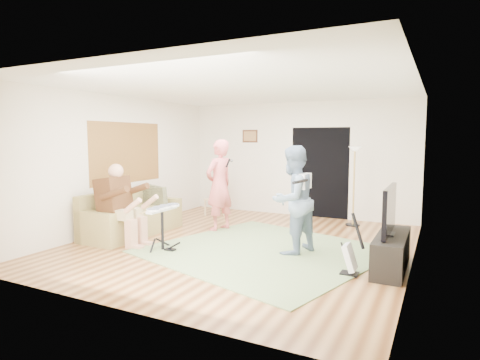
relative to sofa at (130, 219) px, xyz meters
The scene contains 19 objects.
floor 2.33m from the sofa, ahead, with size 6.00×6.00×0.00m, color brown.
walls 2.55m from the sofa, ahead, with size 5.50×6.00×2.70m, color beige, non-canonical shape.
ceiling 3.35m from the sofa, ahead, with size 6.00×6.00×0.00m, color white.
window_blinds 1.43m from the sofa, 133.64° to the left, with size 2.05×2.05×0.00m, color olive.
doorway 4.40m from the sofa, 48.95° to the left, with size 2.10×2.10×0.00m, color black.
picture_frame 3.79m from the sofa, 72.29° to the left, with size 0.42×0.03×0.32m, color #3F2314.
area_rug 2.84m from the sofa, ahead, with size 3.37×3.23×0.02m, color #677F4D.
sofa is the anchor object (origin of this frame).
drummer 0.82m from the sofa, 56.64° to the right, with size 0.92×0.51×1.41m.
drum_kit 1.45m from the sofa, 26.70° to the right, with size 0.41×0.73×0.76m.
singer 1.87m from the sofa, 36.68° to the left, with size 0.67×0.44×1.83m, color #CF5A5A.
microphone 2.21m from the sofa, 33.12° to the left, with size 0.06×0.06×0.24m, color black, non-canonical shape.
guitarist 3.32m from the sofa, ahead, with size 0.84×0.66×1.74m, color slate.
guitar_held 3.59m from the sofa, ahead, with size 0.12×0.60×0.26m, color white, non-canonical shape.
guitar_spare 4.35m from the sofa, ahead, with size 0.31×0.28×0.86m.
torchiere_lamp 4.69m from the sofa, 35.78° to the left, with size 0.30×0.30×1.67m.
dining_chair 2.41m from the sofa, 76.45° to the left, with size 0.44×0.46×0.88m.
tv_cabinet 4.79m from the sofa, ahead, with size 0.40×1.40×0.50m, color black.
television 4.78m from the sofa, ahead, with size 0.06×1.12×0.67m, color black.
Camera 1 is at (3.07, -6.15, 1.86)m, focal length 30.00 mm.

